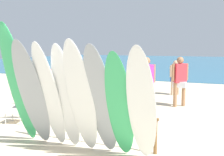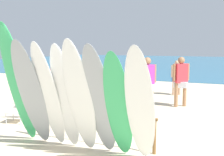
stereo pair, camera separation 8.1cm
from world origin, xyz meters
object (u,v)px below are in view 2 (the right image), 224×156
(beachgoer_photographing, at_px, (181,78))
(beachgoer_strolling, at_px, (177,75))
(surfboard_green_0, at_px, (18,85))
(surfboard_white_3, at_px, (65,98))
(surfboard_white_2, at_px, (49,96))
(surfboard_rack, at_px, (88,118))
(surfboard_grey_5, at_px, (100,102))
(beachgoer_midbeach, at_px, (55,82))
(surfboard_grey_1, at_px, (31,94))
(surfboard_green_6, at_px, (118,107))
(surfboard_white_4, at_px, (80,98))
(beach_chair_blue, at_px, (28,94))
(surfboard_white_7, at_px, (140,106))
(beach_chair_red, at_px, (20,106))
(beachgoer_near_rack, at_px, (147,80))

(beachgoer_photographing, xyz_separation_m, beachgoer_strolling, (-0.54, 2.25, -0.14))
(surfboard_green_0, height_order, beachgoer_photographing, surfboard_green_0)
(surfboard_white_3, bearing_deg, beachgoer_photographing, 74.07)
(surfboard_white_2, xyz_separation_m, beachgoer_strolling, (1.18, 7.38, -0.24))
(surfboard_rack, relative_size, surfboard_white_3, 1.36)
(surfboard_grey_5, height_order, beachgoer_midbeach, surfboard_grey_5)
(surfboard_white_2, relative_size, surfboard_grey_5, 1.01)
(surfboard_grey_1, distance_m, surfboard_white_3, 0.73)
(surfboard_white_2, xyz_separation_m, surfboard_green_6, (1.49, 0.00, -0.08))
(surfboard_white_4, xyz_separation_m, beach_chair_blue, (-3.91, 3.20, -0.70))
(surfboard_green_0, relative_size, beach_chair_blue, 3.03)
(surfboard_rack, height_order, beachgoer_photographing, beachgoer_photographing)
(surfboard_white_2, xyz_separation_m, surfboard_grey_5, (1.12, 0.00, -0.02))
(surfboard_green_0, distance_m, surfboard_white_7, 2.69)
(surfboard_green_6, distance_m, beachgoer_strolling, 7.39)
(surfboard_rack, xyz_separation_m, beach_chair_red, (-2.63, 0.91, -0.14))
(surfboard_grey_5, bearing_deg, surfboard_rack, 135.68)
(surfboard_white_3, xyz_separation_m, surfboard_white_7, (1.57, -0.10, -0.02))
(surfboard_green_0, bearing_deg, beach_chair_blue, 126.99)
(surfboard_white_7, bearing_deg, beachgoer_strolling, 91.96)
(beachgoer_photographing, distance_m, beachgoer_strolling, 2.32)
(surfboard_white_3, xyz_separation_m, beachgoer_photographing, (1.38, 5.07, -0.09))
(beachgoer_photographing, bearing_deg, surfboard_grey_5, 39.99)
(surfboard_green_0, xyz_separation_m, beach_chair_blue, (-2.41, 3.15, -0.86))
(surfboard_white_7, bearing_deg, surfboard_rack, 151.36)
(beachgoer_strolling, bearing_deg, surfboard_green_6, 47.29)
(surfboard_rack, xyz_separation_m, surfboard_white_4, (0.18, -0.63, 0.55))
(surfboard_green_0, bearing_deg, surfboard_white_3, 2.22)
(beachgoer_midbeach, distance_m, beachgoer_strolling, 5.32)
(surfboard_grey_5, relative_size, beach_chair_red, 2.70)
(surfboard_rack, relative_size, beachgoer_near_rack, 1.76)
(surfboard_rack, xyz_separation_m, surfboard_white_7, (1.36, -0.63, 0.50))
(surfboard_white_3, xyz_separation_m, beach_chair_blue, (-3.52, 3.10, -0.65))
(surfboard_white_3, bearing_deg, beachgoer_strolling, 82.75)
(surfboard_green_6, bearing_deg, beachgoer_photographing, 84.44)
(beachgoer_photographing, bearing_deg, surfboard_green_0, 20.71)
(surfboard_green_0, xyz_separation_m, beachgoer_midbeach, (-1.23, 3.11, -0.39))
(beachgoer_photographing, distance_m, beach_chair_blue, 5.32)
(beachgoer_midbeach, bearing_deg, surfboard_white_2, -128.19)
(beachgoer_photographing, bearing_deg, surfboard_white_4, 35.75)
(surfboard_green_0, relative_size, beachgoer_near_rack, 1.55)
(surfboard_grey_1, distance_m, surfboard_grey_5, 1.50)
(surfboard_grey_5, xyz_separation_m, surfboard_white_7, (0.79, -0.04, -0.01))
(surfboard_white_3, distance_m, beachgoer_midbeach, 3.85)
(surfboard_white_4, bearing_deg, beachgoer_near_rack, 89.23)
(surfboard_white_7, distance_m, beachgoer_strolling, 7.46)
(surfboard_green_6, xyz_separation_m, beachgoer_strolling, (-0.31, 7.38, -0.16))
(beachgoer_photographing, relative_size, beachgoer_strolling, 1.16)
(surfboard_white_7, bearing_deg, beach_chair_red, 155.24)
(surfboard_grey_1, distance_m, beach_chair_red, 2.41)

